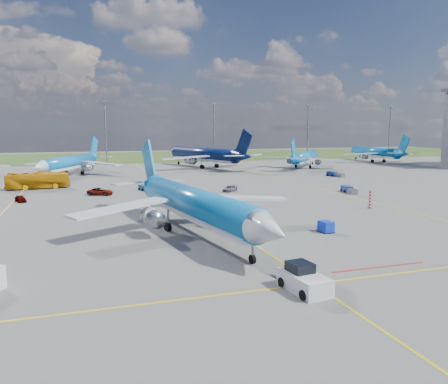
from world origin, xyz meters
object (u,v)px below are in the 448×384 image
object	(u,v)px
bg_jet_n	(204,168)
bg_jet_ne	(305,167)
bg_jet_nnw	(70,175)
service_car_b	(100,192)
service_car_a	(21,199)
baggage_tug_e	(335,174)
main_airliner	(195,233)
warning_post	(370,199)
baggage_tug_w	(349,190)
pushback_tug	(303,280)
apron_bus	(38,180)
uld_container	(326,227)
service_car_c	(230,189)
bg_jet_ene	(374,162)
baggage_tug_c	(146,188)

from	to	relation	value
bg_jet_n	bg_jet_ne	xyz separation A→B (m)	(31.69, -9.92, 0.00)
bg_jet_nnw	bg_jet_ne	world-z (taller)	bg_jet_nnw
service_car_b	service_car_a	bearing A→B (deg)	129.00
baggage_tug_e	service_car_b	bearing A→B (deg)	178.93
main_airliner	warning_post	bearing A→B (deg)	4.55
bg_jet_n	baggage_tug_w	world-z (taller)	bg_jet_n
warning_post	baggage_tug_w	bearing A→B (deg)	67.47
bg_jet_nnw	baggage_tug_w	distance (m)	74.43
bg_jet_nnw	baggage_tug_w	world-z (taller)	bg_jet_nnw
warning_post	pushback_tug	world-z (taller)	warning_post
bg_jet_ne	service_car_b	bearing A→B (deg)	72.63
pushback_tug	baggage_tug_w	size ratio (longest dim) A/B	1.16
bg_jet_n	apron_bus	world-z (taller)	bg_jet_n
baggage_tug_w	bg_jet_nnw	bearing A→B (deg)	148.16
bg_jet_nnw	uld_container	xyz separation A→B (m)	(32.12, -79.23, 0.69)
main_airliner	service_car_c	bearing A→B (deg)	54.96
service_car_a	baggage_tug_e	distance (m)	77.19
main_airliner	service_car_a	xyz separation A→B (m)	(-23.53, 31.82, 0.58)
bg_jet_nnw	pushback_tug	bearing A→B (deg)	-53.59
uld_container	service_car_c	world-z (taller)	uld_container
bg_jet_ene	service_car_b	world-z (taller)	bg_jet_ene
bg_jet_n	uld_container	xyz separation A→B (m)	(-9.12, -91.45, 0.69)
bg_jet_n	pushback_tug	size ratio (longest dim) A/B	7.20
uld_container	bg_jet_ene	bearing A→B (deg)	43.59
bg_jet_n	service_car_a	xyz separation A→B (m)	(-48.35, -55.24, 0.58)
baggage_tug_w	bg_jet_ne	bearing A→B (deg)	82.09
apron_bus	service_car_a	distance (m)	17.20
pushback_tug	uld_container	xyz separation A→B (m)	(12.10, 16.83, -0.19)
baggage_tug_c	bg_jet_ne	bearing A→B (deg)	15.03
warning_post	service_car_b	bearing A→B (deg)	145.80
uld_container	baggage_tug_e	xyz separation A→B (m)	(35.62, 55.05, -0.12)
main_airliner	service_car_c	world-z (taller)	main_airliner
bg_jet_n	apron_bus	bearing A→B (deg)	19.13
bg_jet_n	service_car_a	distance (m)	73.41
service_car_a	service_car_b	world-z (taller)	service_car_b
warning_post	service_car_b	world-z (taller)	warning_post
bg_jet_nnw	uld_container	distance (m)	85.50
warning_post	bg_jet_ne	distance (m)	73.81
apron_bus	baggage_tug_c	size ratio (longest dim) A/B	2.41
bg_jet_n	service_car_b	distance (m)	61.97
apron_bus	service_car_c	size ratio (longest dim) A/B	3.20
bg_jet_ne	baggage_tug_w	bearing A→B (deg)	111.29
warning_post	uld_container	xyz separation A→B (m)	(-15.42, -12.24, -0.81)
uld_container	baggage_tug_w	world-z (taller)	uld_container
bg_jet_n	uld_container	distance (m)	91.91
main_airliner	baggage_tug_c	bearing A→B (deg)	81.30
bg_jet_ne	bg_jet_n	bearing A→B (deg)	23.29
uld_container	service_car_a	size ratio (longest dim) A/B	0.50
bg_jet_ne	warning_post	bearing A→B (deg)	110.55
bg_jet_nnw	service_car_a	xyz separation A→B (m)	(-7.12, -43.02, 0.58)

